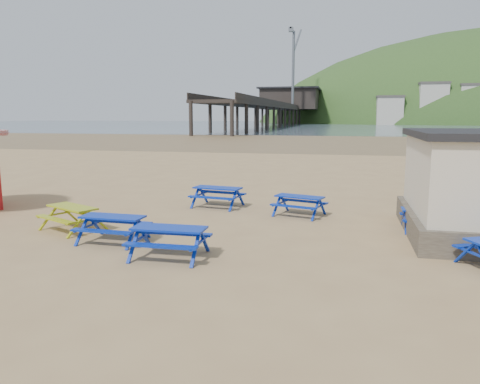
# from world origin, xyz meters

# --- Properties ---
(ground) EXTENTS (400.00, 400.00, 0.00)m
(ground) POSITION_xyz_m (0.00, 0.00, 0.00)
(ground) COLOR tan
(ground) RESTS_ON ground
(wet_sand) EXTENTS (400.00, 400.00, 0.00)m
(wet_sand) POSITION_xyz_m (0.00, 55.00, 0.00)
(wet_sand) COLOR olive
(wet_sand) RESTS_ON ground
(sea) EXTENTS (400.00, 400.00, 0.00)m
(sea) POSITION_xyz_m (0.00, 170.00, 0.01)
(sea) COLOR #41525E
(sea) RESTS_ON ground
(picnic_table_blue_a) EXTENTS (2.09, 1.78, 0.79)m
(picnic_table_blue_a) POSITION_xyz_m (0.03, 3.72, 0.39)
(picnic_table_blue_a) COLOR #02259D
(picnic_table_blue_a) RESTS_ON ground
(picnic_table_blue_b) EXTENTS (2.05, 1.82, 0.72)m
(picnic_table_blue_b) POSITION_xyz_m (3.35, 2.77, 0.36)
(picnic_table_blue_b) COLOR #02259D
(picnic_table_blue_b) RESTS_ON ground
(picnic_table_blue_c) EXTENTS (1.67, 1.36, 0.69)m
(picnic_table_blue_c) POSITION_xyz_m (7.53, 1.35, 0.35)
(picnic_table_blue_c) COLOR #02259D
(picnic_table_blue_c) RESTS_ON ground
(picnic_table_blue_d) EXTENTS (1.85, 1.52, 0.76)m
(picnic_table_blue_d) POSITION_xyz_m (-1.51, -1.97, 0.38)
(picnic_table_blue_d) COLOR #02259D
(picnic_table_blue_d) RESTS_ON ground
(picnic_table_blue_e) EXTENTS (1.89, 1.53, 0.79)m
(picnic_table_blue_e) POSITION_xyz_m (0.60, -3.01, 0.39)
(picnic_table_blue_e) COLOR #02259D
(picnic_table_blue_e) RESTS_ON ground
(picnic_table_yellow) EXTENTS (2.28, 2.11, 0.76)m
(picnic_table_yellow) POSITION_xyz_m (-3.42, -0.98, 0.38)
(picnic_table_yellow) COLOR #84AB0C
(picnic_table_yellow) RESTS_ON ground
(pier) EXTENTS (24.00, 220.00, 39.29)m
(pier) POSITION_xyz_m (-17.99, 178.23, 5.46)
(pier) COLOR black
(pier) RESTS_ON ground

